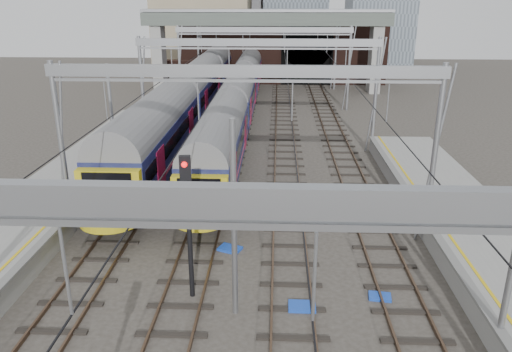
{
  "coord_description": "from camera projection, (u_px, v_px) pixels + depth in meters",
  "views": [
    {
      "loc": [
        1.37,
        -12.91,
        10.48
      ],
      "look_at": [
        0.4,
        9.6,
        2.4
      ],
      "focal_mm": 35.0,
      "sensor_mm": 36.0,
      "label": 1
    }
  ],
  "objects": [
    {
      "name": "retaining_wall",
      "position": [
        278.0,
        49.0,
        63.05
      ],
      "size": [
        28.0,
        2.75,
        9.0
      ],
      "color": "black",
      "rests_on": "ground"
    },
    {
      "name": "overbridge",
      "position": [
        266.0,
        27.0,
        56.54
      ],
      "size": [
        28.0,
        3.0,
        9.25
      ],
      "color": "gray",
      "rests_on": "ground"
    },
    {
      "name": "overhead_line",
      "position": [
        258.0,
        59.0,
        33.72
      ],
      "size": [
        16.8,
        80.0,
        8.0
      ],
      "color": "gray",
      "rests_on": "ground"
    },
    {
      "name": "tracks",
      "position": [
        253.0,
        183.0,
        29.83
      ],
      "size": [
        14.4,
        80.0,
        0.22
      ],
      "color": "#4C3828",
      "rests_on": "ground"
    },
    {
      "name": "equip_cover_a",
      "position": [
        302.0,
        306.0,
        17.84
      ],
      "size": [
        0.98,
        0.7,
        0.11
      ],
      "primitive_type": "cube",
      "rotation": [
        0.0,
        0.0,
        -0.01
      ],
      "color": "blue",
      "rests_on": "ground"
    },
    {
      "name": "equip_cover_b",
      "position": [
        230.0,
        249.0,
        21.94
      ],
      "size": [
        1.15,
        1.0,
        0.11
      ],
      "primitive_type": "cube",
      "rotation": [
        0.0,
        0.0,
        -0.4
      ],
      "color": "blue",
      "rests_on": "ground"
    },
    {
      "name": "train_main",
      "position": [
        244.0,
        83.0,
        50.23
      ],
      "size": [
        2.6,
        60.23,
        4.54
      ],
      "color": "black",
      "rests_on": "ground"
    },
    {
      "name": "ground",
      "position": [
        230.0,
        350.0,
        15.73
      ],
      "size": [
        160.0,
        160.0,
        0.0
      ],
      "primitive_type": "plane",
      "color": "#38332D",
      "rests_on": "ground"
    },
    {
      "name": "equip_cover_c",
      "position": [
        380.0,
        297.0,
        18.45
      ],
      "size": [
        0.88,
        0.67,
        0.1
      ],
      "primitive_type": "cube",
      "rotation": [
        0.0,
        0.0,
        -0.13
      ],
      "color": "blue",
      "rests_on": "ground"
    },
    {
      "name": "train_second",
      "position": [
        197.0,
        89.0,
        45.84
      ],
      "size": [
        2.95,
        51.08,
        5.02
      ],
      "color": "black",
      "rests_on": "ground"
    },
    {
      "name": "signal_near_centre",
      "position": [
        188.0,
        212.0,
        17.39
      ],
      "size": [
        0.41,
        0.49,
        5.53
      ],
      "rotation": [
        0.0,
        0.0,
        0.15
      ],
      "color": "black",
      "rests_on": "ground"
    }
  ]
}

